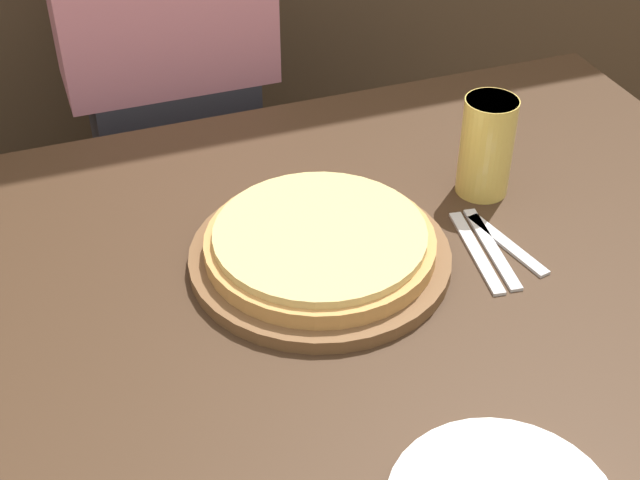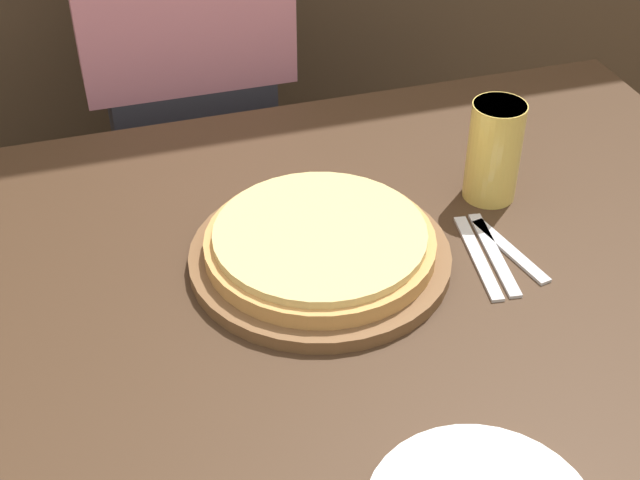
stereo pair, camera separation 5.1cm
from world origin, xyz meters
The scene contains 6 objects.
pizza_on_board centered at (0.05, 0.09, 0.80)m, with size 0.37×0.37×0.06m.
beer_glass centered at (0.35, 0.18, 0.86)m, with size 0.08×0.08×0.16m.
fork centered at (0.27, 0.04, 0.77)m, with size 0.05×0.19×0.00m.
dinner_knife centered at (0.29, 0.04, 0.77)m, with size 0.04×0.19×0.00m.
spoon centered at (0.32, 0.04, 0.77)m, with size 0.05×0.16×0.00m.
diner_person centered at (-0.02, 0.76, 0.67)m, with size 0.40×0.20×1.36m.
Camera 2 is at (-0.23, -0.83, 1.56)m, focal length 50.00 mm.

